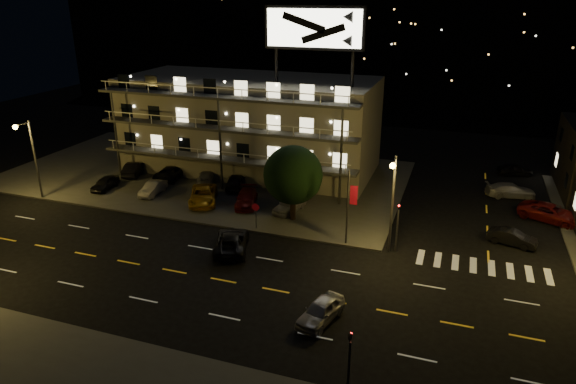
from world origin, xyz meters
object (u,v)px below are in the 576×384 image
(tree, at_px, (292,176))
(lot_car_7, at_px, (206,177))
(lot_car_2, at_px, (203,195))
(side_car_0, at_px, (512,237))
(lot_car_4, at_px, (289,204))
(road_car_east, at_px, (321,311))
(road_car_west, at_px, (232,241))

(tree, distance_m, lot_car_7, 13.67)
(lot_car_2, distance_m, side_car_0, 27.86)
(lot_car_7, xyz_separation_m, side_car_0, (30.23, -4.67, -0.15))
(lot_car_4, height_order, side_car_0, lot_car_4)
(road_car_east, bearing_deg, side_car_0, 66.60)
(road_car_east, bearing_deg, tree, 130.01)
(side_car_0, height_order, road_car_west, road_car_west)
(tree, distance_m, lot_car_2, 10.01)
(lot_car_2, distance_m, road_car_west, 10.24)
(lot_car_2, bearing_deg, lot_car_4, -18.70)
(tree, xyz_separation_m, road_car_east, (6.54, -13.83, -3.51))
(lot_car_4, bearing_deg, tree, -48.54)
(lot_car_4, bearing_deg, road_car_east, -50.94)
(lot_car_4, xyz_separation_m, road_car_west, (-1.96, -8.49, -0.10))
(lot_car_2, relative_size, lot_car_4, 1.32)
(tree, relative_size, road_car_west, 1.27)
(side_car_0, relative_size, road_car_west, 0.71)
(lot_car_7, bearing_deg, lot_car_4, 138.29)
(side_car_0, xyz_separation_m, road_car_west, (-21.20, -8.30, 0.11))
(road_car_east, distance_m, road_car_west, 11.57)
(lot_car_7, relative_size, road_car_west, 0.81)
(tree, relative_size, lot_car_7, 1.58)
(tree, distance_m, lot_car_4, 3.78)
(road_car_east, xyz_separation_m, road_car_west, (-9.31, 6.87, 0.05))
(side_car_0, height_order, road_car_east, road_car_east)
(lot_car_2, bearing_deg, road_car_east, -65.91)
(lot_car_4, distance_m, lot_car_7, 11.86)
(lot_car_7, distance_m, road_car_west, 15.80)
(lot_car_2, relative_size, road_car_east, 1.32)
(lot_car_4, xyz_separation_m, road_car_east, (7.35, -15.36, -0.15))
(tree, height_order, road_car_west, tree)
(tree, xyz_separation_m, side_car_0, (18.44, 1.34, -3.58))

